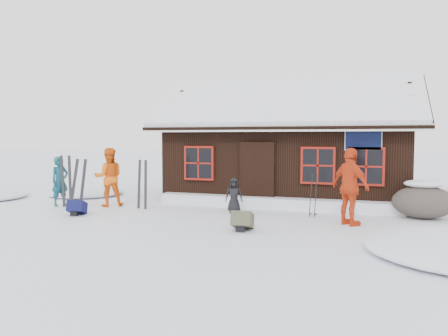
# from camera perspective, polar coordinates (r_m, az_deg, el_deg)

# --- Properties ---
(ground) EXTENTS (120.00, 120.00, 0.00)m
(ground) POSITION_cam_1_polar(r_m,az_deg,el_deg) (12.06, -2.72, -6.52)
(ground) COLOR white
(ground) RESTS_ON ground
(mountain_hut) EXTENTS (8.90, 6.09, 4.42)m
(mountain_hut) POSITION_cam_1_polar(r_m,az_deg,el_deg) (16.28, 8.65, 1.76)
(mountain_hut) COLOR black
(mountain_hut) RESTS_ON ground
(snow_drift) EXTENTS (7.60, 0.60, 0.35)m
(snow_drift) POSITION_cam_1_polar(r_m,az_deg,el_deg) (13.73, 6.59, -4.50)
(snow_drift) COLOR white
(snow_drift) RESTS_ON ground
(snow_mounds) EXTENTS (20.60, 13.20, 0.48)m
(snow_mounds) POSITION_cam_1_polar(r_m,az_deg,el_deg) (13.36, 6.88, -5.51)
(snow_mounds) COLOR white
(snow_mounds) RESTS_ON ground
(skier_teal) EXTENTS (0.56, 0.67, 1.59)m
(skier_teal) POSITION_cam_1_polar(r_m,az_deg,el_deg) (15.01, -20.64, -1.63)
(skier_teal) COLOR #124A57
(skier_teal) RESTS_ON ground
(skier_orange_left) EXTENTS (1.15, 1.11, 1.87)m
(skier_orange_left) POSITION_cam_1_polar(r_m,az_deg,el_deg) (14.42, -14.81, -1.15)
(skier_orange_left) COLOR orange
(skier_orange_left) RESTS_ON ground
(skier_orange_right) EXTENTS (1.17, 1.11, 1.95)m
(skier_orange_right) POSITION_cam_1_polar(r_m,az_deg,el_deg) (11.33, 16.18, -2.37)
(skier_orange_right) COLOR red
(skier_orange_right) RESTS_ON ground
(skier_crouched) EXTENTS (0.56, 0.44, 1.02)m
(skier_crouched) POSITION_cam_1_polar(r_m,az_deg,el_deg) (12.78, 1.31, -3.59)
(skier_crouched) COLOR black
(skier_crouched) RESTS_ON ground
(boulder) EXTENTS (1.63, 1.22, 0.95)m
(boulder) POSITION_cam_1_polar(r_m,az_deg,el_deg) (13.04, 24.60, -3.93)
(boulder) COLOR #544A43
(boulder) RESTS_ON ground
(ski_pair_left) EXTENTS (0.54, 0.27, 1.60)m
(ski_pair_left) POSITION_cam_1_polar(r_m,az_deg,el_deg) (14.17, -18.48, -2.07)
(ski_pair_left) COLOR black
(ski_pair_left) RESTS_ON ground
(ski_pair_mid) EXTENTS (0.42, 0.06, 1.69)m
(ski_pair_mid) POSITION_cam_1_polar(r_m,az_deg,el_deg) (14.65, -19.89, -1.74)
(ski_pair_mid) COLOR black
(ski_pair_mid) RESTS_ON ground
(ski_pair_right) EXTENTS (0.40, 0.12, 1.57)m
(ski_pair_right) POSITION_cam_1_polar(r_m,az_deg,el_deg) (13.68, -10.62, -2.22)
(ski_pair_right) COLOR black
(ski_pair_right) RESTS_ON ground
(ski_poles) EXTENTS (0.22, 0.11, 1.24)m
(ski_poles) POSITION_cam_1_polar(r_m,az_deg,el_deg) (12.33, 11.57, -3.62)
(ski_poles) COLOR black
(ski_poles) RESTS_ON ground
(backpack_blue) EXTENTS (0.59, 0.68, 0.31)m
(backpack_blue) POSITION_cam_1_polar(r_m,az_deg,el_deg) (13.12, -18.64, -5.18)
(backpack_blue) COLOR #0F1241
(backpack_blue) RESTS_ON ground
(backpack_olive) EXTENTS (0.54, 0.67, 0.34)m
(backpack_olive) POSITION_cam_1_polar(r_m,az_deg,el_deg) (10.42, 2.43, -7.24)
(backpack_olive) COLOR #484833
(backpack_olive) RESTS_ON ground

